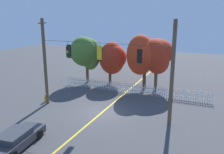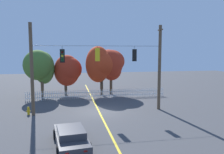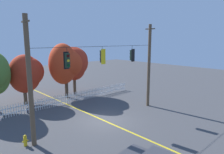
% 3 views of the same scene
% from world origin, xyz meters
% --- Properties ---
extents(ground, '(80.00, 80.00, 0.00)m').
position_xyz_m(ground, '(0.00, 0.00, 0.00)').
color(ground, '#424244').
extents(lane_centerline_stripe, '(0.16, 36.00, 0.01)m').
position_xyz_m(lane_centerline_stripe, '(0.00, 0.00, 0.00)').
color(lane_centerline_stripe, gold).
rests_on(lane_centerline_stripe, ground).
extents(signal_support_span, '(12.29, 1.10, 8.27)m').
position_xyz_m(signal_support_span, '(0.00, 0.00, 4.20)').
color(signal_support_span, brown).
rests_on(signal_support_span, ground).
extents(traffic_signal_northbound_primary, '(0.43, 0.38, 1.52)m').
position_xyz_m(traffic_signal_northbound_primary, '(-3.32, 0.01, 5.35)').
color(traffic_signal_northbound_primary, black).
extents(traffic_signal_northbound_secondary, '(0.43, 0.38, 1.41)m').
position_xyz_m(traffic_signal_northbound_secondary, '(-0.14, -0.01, 5.45)').
color(traffic_signal_northbound_secondary, black).
extents(traffic_signal_southbound_primary, '(0.43, 0.38, 1.44)m').
position_xyz_m(traffic_signal_southbound_primary, '(3.40, -0.01, 5.39)').
color(traffic_signal_southbound_primary, black).
extents(white_picket_fence, '(16.90, 0.06, 1.10)m').
position_xyz_m(white_picket_fence, '(0.66, 6.30, 0.55)').
color(white_picket_fence, white).
rests_on(white_picket_fence, ground).
extents(autumn_maple_mid, '(3.59, 3.03, 5.28)m').
position_xyz_m(autumn_maple_mid, '(-2.90, 9.21, 3.31)').
color(autumn_maple_mid, brown).
rests_on(autumn_maple_mid, ground).
extents(autumn_oak_far_east, '(4.26, 3.95, 6.40)m').
position_xyz_m(autumn_oak_far_east, '(1.29, 8.44, 4.07)').
color(autumn_oak_far_east, '#473828').
rests_on(autumn_oak_far_east, ground).
extents(autumn_maple_far_west, '(4.15, 4.10, 5.98)m').
position_xyz_m(autumn_maple_far_west, '(2.64, 8.90, 4.07)').
color(autumn_maple_far_west, brown).
rests_on(autumn_maple_far_west, ground).
extents(fire_hydrant, '(0.38, 0.22, 0.75)m').
position_xyz_m(fire_hydrant, '(-6.46, 0.26, 0.37)').
color(fire_hydrant, gold).
rests_on(fire_hydrant, ground).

